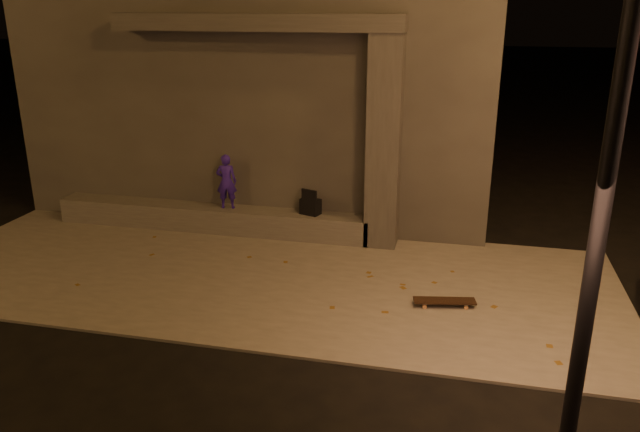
% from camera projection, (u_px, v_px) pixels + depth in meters
% --- Properties ---
extents(ground, '(120.00, 120.00, 0.00)m').
position_uv_depth(ground, '(209.00, 339.00, 7.99)').
color(ground, black).
rests_on(ground, ground).
extents(sidewalk, '(11.00, 4.40, 0.04)m').
position_uv_depth(sidewalk, '(258.00, 275.00, 9.82)').
color(sidewalk, '#666059').
rests_on(sidewalk, ground).
extents(building, '(9.00, 5.10, 5.22)m').
position_uv_depth(building, '(277.00, 76.00, 13.34)').
color(building, '#3C3A37').
rests_on(building, ground).
extents(ledge, '(6.00, 0.55, 0.45)m').
position_uv_depth(ledge, '(212.00, 218.00, 11.68)').
color(ledge, '#4F4D48').
rests_on(ledge, sidewalk).
extents(column, '(0.55, 0.55, 3.60)m').
position_uv_depth(column, '(384.00, 144.00, 10.48)').
color(column, '#3C3A37').
rests_on(column, sidewalk).
extents(canopy, '(5.00, 0.70, 0.28)m').
position_uv_depth(canopy, '(257.00, 22.00, 10.37)').
color(canopy, '#3C3A37').
rests_on(canopy, column).
extents(skateboarder, '(0.41, 0.31, 1.01)m').
position_uv_depth(skateboarder, '(226.00, 181.00, 11.37)').
color(skateboarder, '#2C1693').
rests_on(skateboarder, ledge).
extents(backpack, '(0.39, 0.32, 0.48)m').
position_uv_depth(backpack, '(311.00, 205.00, 11.14)').
color(backpack, black).
rests_on(backpack, ledge).
extents(skateboard, '(0.89, 0.38, 0.10)m').
position_uv_depth(skateboard, '(445.00, 301.00, 8.74)').
color(skateboard, black).
rests_on(skateboard, sidewalk).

